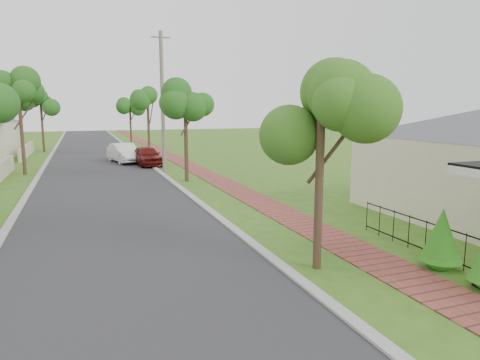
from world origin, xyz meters
TOP-DOWN VIEW (x-y plane):
  - ground at (0.00, 0.00)m, footprint 160.00×160.00m
  - road at (-3.00, 20.00)m, footprint 7.00×120.00m
  - kerb_right at (0.65, 20.00)m, footprint 0.30×120.00m
  - kerb_left at (-6.65, 20.00)m, footprint 0.30×120.00m
  - sidewalk at (3.25, 20.00)m, footprint 1.50×120.00m
  - picket_fence at (4.90, -0.00)m, footprint 0.03×8.02m
  - street_trees at (-2.87, 26.84)m, footprint 10.70×37.65m
  - parked_car_red at (0.40, 23.85)m, footprint 2.11×4.29m
  - parked_car_white at (-1.00, 26.27)m, footprint 2.41×4.66m
  - near_tree at (1.49, 1.50)m, footprint 1.89×1.89m
  - utility_pole at (0.96, 20.00)m, footprint 1.20×0.24m

SIDE VIEW (x-z plane):
  - ground at x=0.00m, z-range 0.00..0.00m
  - road at x=-3.00m, z-range -0.01..0.01m
  - kerb_right at x=0.65m, z-range -0.05..0.05m
  - kerb_left at x=-6.65m, z-range -0.05..0.05m
  - sidewalk at x=3.25m, z-range -0.01..0.01m
  - picket_fence at x=4.90m, z-range 0.03..1.03m
  - parked_car_red at x=0.40m, z-range 0.00..1.41m
  - parked_car_white at x=-1.00m, z-range 0.00..1.46m
  - near_tree at x=1.49m, z-range 1.43..6.28m
  - utility_pole at x=0.96m, z-range 0.06..8.98m
  - street_trees at x=-2.87m, z-range 1.59..7.48m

